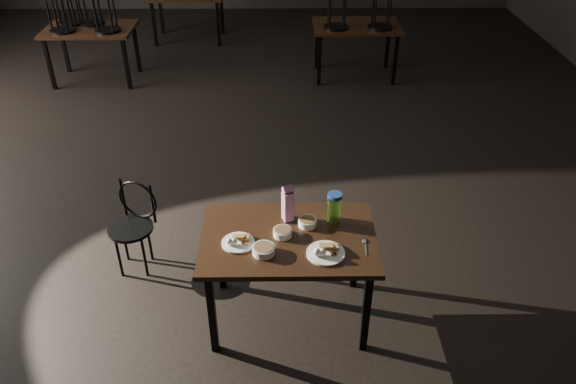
{
  "coord_description": "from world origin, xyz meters",
  "views": [
    {
      "loc": [
        0.55,
        -5.2,
        3.13
      ],
      "look_at": [
        0.59,
        -1.79,
        0.85
      ],
      "focal_mm": 35.0,
      "sensor_mm": 36.0,
      "label": 1
    }
  ],
  "objects_px": {
    "main_table": "(289,246)",
    "juice_carton": "(288,204)",
    "bentwood_chair": "(134,220)",
    "water_bottle": "(334,207)"
  },
  "relations": [
    {
      "from": "main_table",
      "to": "juice_carton",
      "type": "bearing_deg",
      "value": 90.99
    },
    {
      "from": "juice_carton",
      "to": "main_table",
      "type": "bearing_deg",
      "value": -89.01
    },
    {
      "from": "juice_carton",
      "to": "bentwood_chair",
      "type": "distance_m",
      "value": 1.37
    },
    {
      "from": "main_table",
      "to": "bentwood_chair",
      "type": "height_order",
      "value": "bentwood_chair"
    },
    {
      "from": "main_table",
      "to": "bentwood_chair",
      "type": "relative_size",
      "value": 1.58
    },
    {
      "from": "juice_carton",
      "to": "bentwood_chair",
      "type": "bearing_deg",
      "value": 161.56
    },
    {
      "from": "juice_carton",
      "to": "bentwood_chair",
      "type": "relative_size",
      "value": 0.38
    },
    {
      "from": "main_table",
      "to": "juice_carton",
      "type": "height_order",
      "value": "juice_carton"
    },
    {
      "from": "water_bottle",
      "to": "main_table",
      "type": "bearing_deg",
      "value": -150.4
    },
    {
      "from": "main_table",
      "to": "juice_carton",
      "type": "distance_m",
      "value": 0.29
    }
  ]
}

